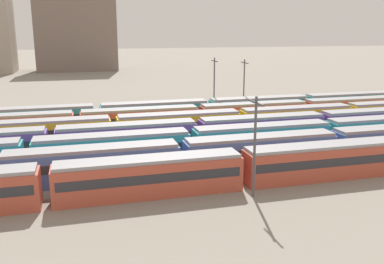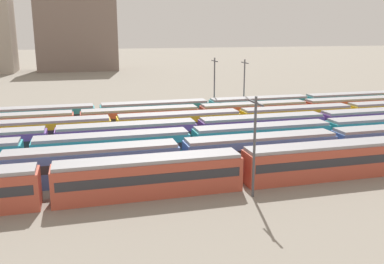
# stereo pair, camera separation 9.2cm
# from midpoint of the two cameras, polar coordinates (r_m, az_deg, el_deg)

# --- Properties ---
(ground_plane) EXTENTS (600.00, 600.00, 0.00)m
(ground_plane) POSITION_cam_midpoint_polar(r_m,az_deg,el_deg) (56.48, -22.26, -3.39)
(ground_plane) COLOR gray
(train_track_1) EXTENTS (74.70, 3.06, 3.75)m
(train_track_1) POSITION_cam_midpoint_polar(r_m,az_deg,el_deg) (46.64, -1.39, -3.38)
(train_track_1) COLOR #4C70BC
(train_track_1) RESTS_ON ground_plane
(train_track_2) EXTENTS (112.50, 3.06, 3.75)m
(train_track_2) POSITION_cam_midpoint_polar(r_m,az_deg,el_deg) (59.66, 17.73, -0.24)
(train_track_2) COLOR teal
(train_track_2) RESTS_ON ground_plane
(train_track_3) EXTENTS (93.60, 3.06, 3.75)m
(train_track_3) POSITION_cam_midpoint_polar(r_m,az_deg,el_deg) (60.72, 9.41, 0.47)
(train_track_3) COLOR #6B429E
(train_track_3) RESTS_ON ground_plane
(train_track_4) EXTENTS (93.60, 3.06, 3.75)m
(train_track_4) POSITION_cam_midpoint_polar(r_m,az_deg,el_deg) (68.86, 13.81, 1.82)
(train_track_4) COLOR yellow
(train_track_4) RESTS_ON ground_plane
(train_track_5) EXTENTS (74.70, 3.06, 3.75)m
(train_track_5) POSITION_cam_midpoint_polar(r_m,az_deg,el_deg) (68.13, 0.99, 2.09)
(train_track_5) COLOR #BC4C38
(train_track_5) RESTS_ON ground_plane
(train_track_6) EXTENTS (112.50, 3.06, 3.75)m
(train_track_6) POSITION_cam_midpoint_polar(r_m,az_deg,el_deg) (81.50, 15.09, 3.54)
(train_track_6) COLOR teal
(train_track_6) RESTS_ON ground_plane
(catenary_pole_1) EXTENTS (0.24, 3.20, 10.23)m
(catenary_pole_1) POSITION_cam_midpoint_polar(r_m,az_deg,el_deg) (78.68, 7.05, 6.33)
(catenary_pole_1) COLOR #4C4C51
(catenary_pole_1) RESTS_ON ground_plane
(catenary_pole_2) EXTENTS (0.24, 3.20, 9.65)m
(catenary_pole_2) POSITION_cam_midpoint_polar(r_m,az_deg,el_deg) (39.79, 8.45, -1.35)
(catenary_pole_2) COLOR #4C4C51
(catenary_pole_2) RESTS_ON ground_plane
(catenary_pole_3) EXTENTS (0.24, 3.20, 10.66)m
(catenary_pole_3) POSITION_cam_midpoint_polar(r_m,az_deg,el_deg) (76.58, 3.05, 6.38)
(catenary_pole_3) COLOR #4C4C51
(catenary_pole_3) RESTS_ON ground_plane
(distant_building_2) EXTENTS (29.54, 13.67, 29.21)m
(distant_building_2) POSITION_cam_midpoint_polar(r_m,az_deg,el_deg) (170.63, -15.22, 12.88)
(distant_building_2) COLOR #7A665B
(distant_building_2) RESTS_ON ground_plane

